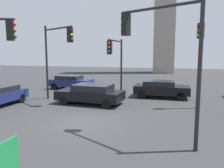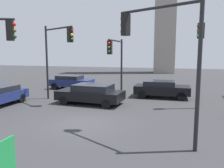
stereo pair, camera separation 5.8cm
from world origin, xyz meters
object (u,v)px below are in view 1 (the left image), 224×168
object	(u,v)px
traffic_light_4	(161,42)
car_4	(161,88)
traffic_light_1	(200,50)
traffic_light_3	(116,55)
traffic_light_0	(57,48)
car_5	(91,94)
car_0	(71,82)

from	to	relation	value
traffic_light_4	car_4	size ratio (longest dim) A/B	1.33
traffic_light_1	traffic_light_3	world-z (taller)	traffic_light_1
traffic_light_0	traffic_light_1	distance (m)	10.06
traffic_light_4	car_5	size ratio (longest dim) A/B	1.21
traffic_light_1	car_4	xyz separation A→B (m)	(-2.59, 3.20, -3.14)
car_0	traffic_light_4	bearing A→B (deg)	-48.43
traffic_light_0	car_4	world-z (taller)	traffic_light_0
traffic_light_4	car_0	size ratio (longest dim) A/B	1.36
traffic_light_0	traffic_light_1	size ratio (longest dim) A/B	1.03
traffic_light_1	traffic_light_4	bearing A→B (deg)	38.45
traffic_light_3	traffic_light_4	distance (m)	9.04
car_4	car_5	xyz separation A→B (m)	(-4.80, -3.84, 0.00)
traffic_light_4	traffic_light_3	bearing A→B (deg)	-35.35
car_0	car_4	bearing A→B (deg)	-10.75
traffic_light_1	traffic_light_3	distance (m)	6.32
car_4	car_5	bearing A→B (deg)	-141.89
traffic_light_1	traffic_light_3	xyz separation A→B (m)	(-6.09, 1.62, -0.39)
traffic_light_1	car_0	world-z (taller)	traffic_light_1
traffic_light_3	traffic_light_4	bearing A→B (deg)	28.04
car_4	car_0	bearing A→B (deg)	166.94
car_0	car_4	world-z (taller)	car_4
traffic_light_0	traffic_light_3	xyz separation A→B (m)	(3.94, 2.27, -0.59)
traffic_light_3	car_4	size ratio (longest dim) A/B	1.08
traffic_light_0	car_5	world-z (taller)	traffic_light_0
traffic_light_3	car_4	distance (m)	4.73
traffic_light_0	traffic_light_3	size ratio (longest dim) A/B	1.20
traffic_light_0	car_5	distance (m)	4.26
traffic_light_3	car_5	xyz separation A→B (m)	(-1.29, -2.27, -2.74)
car_5	car_4	bearing A→B (deg)	-137.69
traffic_light_0	traffic_light_1	xyz separation A→B (m)	(10.04, 0.65, -0.20)
car_5	traffic_light_0	bearing A→B (deg)	3.60
traffic_light_3	car_4	bearing A→B (deg)	115.68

